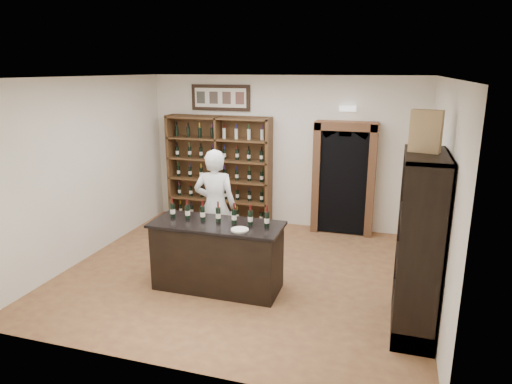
% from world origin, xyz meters
% --- Properties ---
extents(floor, '(5.50, 5.50, 0.00)m').
position_xyz_m(floor, '(0.00, 0.00, 0.00)').
color(floor, '#97683C').
rests_on(floor, ground).
extents(ceiling, '(5.50, 5.50, 0.00)m').
position_xyz_m(ceiling, '(0.00, 0.00, 3.00)').
color(ceiling, white).
rests_on(ceiling, wall_back).
extents(wall_back, '(5.50, 0.04, 3.00)m').
position_xyz_m(wall_back, '(0.00, 2.50, 1.50)').
color(wall_back, white).
rests_on(wall_back, ground).
extents(wall_left, '(0.04, 5.00, 3.00)m').
position_xyz_m(wall_left, '(-2.75, 0.00, 1.50)').
color(wall_left, white).
rests_on(wall_left, ground).
extents(wall_right, '(0.04, 5.00, 3.00)m').
position_xyz_m(wall_right, '(2.75, 0.00, 1.50)').
color(wall_right, white).
rests_on(wall_right, ground).
extents(wine_shelf, '(2.20, 0.38, 2.20)m').
position_xyz_m(wine_shelf, '(-1.30, 2.33, 1.10)').
color(wine_shelf, '#4F301B').
rests_on(wine_shelf, ground).
extents(framed_picture, '(1.25, 0.04, 0.52)m').
position_xyz_m(framed_picture, '(-1.30, 2.47, 2.55)').
color(framed_picture, black).
rests_on(framed_picture, wall_back).
extents(arched_doorway, '(1.17, 0.35, 2.17)m').
position_xyz_m(arched_doorway, '(1.25, 2.33, 1.14)').
color(arched_doorway, black).
rests_on(arched_doorway, ground).
extents(emergency_light, '(0.30, 0.10, 0.10)m').
position_xyz_m(emergency_light, '(1.25, 2.42, 2.40)').
color(emergency_light, white).
rests_on(emergency_light, wall_back).
extents(tasting_counter, '(1.88, 0.78, 1.00)m').
position_xyz_m(tasting_counter, '(-0.20, -0.60, 0.49)').
color(tasting_counter, black).
rests_on(tasting_counter, ground).
extents(counter_bottle_0, '(0.07, 0.07, 0.30)m').
position_xyz_m(counter_bottle_0, '(-0.92, -0.53, 1.11)').
color(counter_bottle_0, black).
rests_on(counter_bottle_0, tasting_counter).
extents(counter_bottle_1, '(0.07, 0.07, 0.30)m').
position_xyz_m(counter_bottle_1, '(-0.68, -0.53, 1.11)').
color(counter_bottle_1, black).
rests_on(counter_bottle_1, tasting_counter).
extents(counter_bottle_2, '(0.07, 0.07, 0.30)m').
position_xyz_m(counter_bottle_2, '(-0.44, -0.53, 1.11)').
color(counter_bottle_2, black).
rests_on(counter_bottle_2, tasting_counter).
extents(counter_bottle_3, '(0.07, 0.07, 0.30)m').
position_xyz_m(counter_bottle_3, '(-0.20, -0.53, 1.11)').
color(counter_bottle_3, black).
rests_on(counter_bottle_3, tasting_counter).
extents(counter_bottle_4, '(0.07, 0.07, 0.30)m').
position_xyz_m(counter_bottle_4, '(0.04, -0.53, 1.11)').
color(counter_bottle_4, black).
rests_on(counter_bottle_4, tasting_counter).
extents(counter_bottle_5, '(0.07, 0.07, 0.30)m').
position_xyz_m(counter_bottle_5, '(0.28, -0.53, 1.11)').
color(counter_bottle_5, black).
rests_on(counter_bottle_5, tasting_counter).
extents(counter_bottle_6, '(0.07, 0.07, 0.30)m').
position_xyz_m(counter_bottle_6, '(0.52, -0.53, 1.11)').
color(counter_bottle_6, black).
rests_on(counter_bottle_6, tasting_counter).
extents(side_cabinet, '(0.48, 1.20, 2.20)m').
position_xyz_m(side_cabinet, '(2.52, -0.90, 0.75)').
color(side_cabinet, black).
rests_on(side_cabinet, ground).
extents(shopkeeper, '(0.75, 0.55, 1.89)m').
position_xyz_m(shopkeeper, '(-0.59, 0.31, 0.95)').
color(shopkeeper, white).
rests_on(shopkeeper, ground).
extents(plate, '(0.24, 0.24, 0.02)m').
position_xyz_m(plate, '(0.21, -0.79, 1.01)').
color(plate, silver).
rests_on(plate, tasting_counter).
extents(wine_crate, '(0.36, 0.22, 0.48)m').
position_xyz_m(wine_crate, '(2.45, -0.85, 2.44)').
color(wine_crate, tan).
rests_on(wine_crate, side_cabinet).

